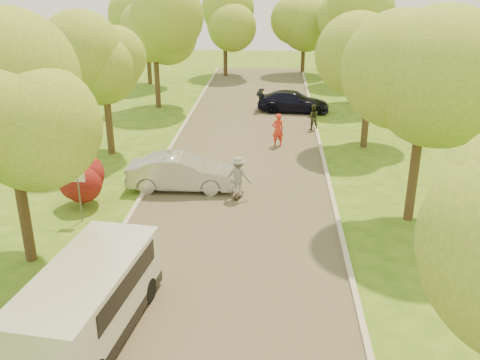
% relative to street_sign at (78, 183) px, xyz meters
% --- Properties ---
extents(ground, '(100.00, 100.00, 0.00)m').
position_rel_street_sign_xyz_m(ground, '(5.80, -4.00, -1.56)').
color(ground, '#385F16').
rests_on(ground, ground).
extents(road, '(8.00, 60.00, 0.01)m').
position_rel_street_sign_xyz_m(road, '(5.80, 4.00, -1.56)').
color(road, '#4C4438').
rests_on(road, ground).
extents(curb_left, '(0.18, 60.00, 0.12)m').
position_rel_street_sign_xyz_m(curb_left, '(1.75, 4.00, -1.50)').
color(curb_left, '#B2AD9E').
rests_on(curb_left, ground).
extents(curb_right, '(0.18, 60.00, 0.12)m').
position_rel_street_sign_xyz_m(curb_right, '(9.85, 4.00, -1.50)').
color(curb_right, '#B2AD9E').
rests_on(curb_right, ground).
extents(street_sign, '(0.55, 0.06, 2.17)m').
position_rel_street_sign_xyz_m(street_sign, '(0.00, 0.00, 0.00)').
color(street_sign, '#59595E').
rests_on(street_sign, ground).
extents(red_shrub, '(1.70, 1.70, 1.95)m').
position_rel_street_sign_xyz_m(red_shrub, '(-0.50, 1.50, -0.47)').
color(red_shrub, '#382619').
rests_on(red_shrub, ground).
extents(tree_l_mida, '(4.71, 4.60, 7.39)m').
position_rel_street_sign_xyz_m(tree_l_mida, '(-0.50, -3.00, 3.61)').
color(tree_l_mida, '#382619').
rests_on(tree_l_mida, ground).
extents(tree_l_midb, '(4.30, 4.20, 6.62)m').
position_rel_street_sign_xyz_m(tree_l_midb, '(-1.01, 8.00, 3.02)').
color(tree_l_midb, '#382619').
rests_on(tree_l_midb, ground).
extents(tree_l_far, '(4.92, 4.80, 7.79)m').
position_rel_street_sign_xyz_m(tree_l_far, '(-0.59, 18.00, 3.90)').
color(tree_l_far, '#382619').
rests_on(tree_l_far, ground).
extents(tree_r_mida, '(5.13, 5.00, 7.95)m').
position_rel_street_sign_xyz_m(tree_r_mida, '(12.82, 1.00, 3.97)').
color(tree_r_mida, '#382619').
rests_on(tree_r_mida, ground).
extents(tree_r_midb, '(4.51, 4.40, 7.01)m').
position_rel_street_sign_xyz_m(tree_r_midb, '(12.40, 10.00, 3.32)').
color(tree_r_midb, '#382619').
rests_on(tree_r_midb, ground).
extents(tree_r_far, '(5.33, 5.20, 8.34)m').
position_rel_street_sign_xyz_m(tree_r_far, '(13.03, 20.00, 4.27)').
color(tree_r_far, '#382619').
rests_on(tree_r_far, ground).
extents(tree_bg_a, '(5.12, 5.00, 7.72)m').
position_rel_street_sign_xyz_m(tree_bg_a, '(-2.98, 26.00, 3.75)').
color(tree_bg_a, '#382619').
rests_on(tree_bg_a, ground).
extents(tree_bg_b, '(5.12, 5.00, 7.95)m').
position_rel_street_sign_xyz_m(tree_bg_b, '(14.02, 28.00, 3.97)').
color(tree_bg_b, '#382619').
rests_on(tree_bg_b, ground).
extents(tree_bg_c, '(4.92, 4.80, 7.33)m').
position_rel_street_sign_xyz_m(tree_bg_c, '(3.01, 30.00, 3.46)').
color(tree_bg_c, '#382619').
rests_on(tree_bg_c, ground).
extents(tree_bg_d, '(5.12, 5.00, 7.72)m').
position_rel_street_sign_xyz_m(tree_bg_d, '(10.02, 32.00, 3.75)').
color(tree_bg_d, '#382619').
rests_on(tree_bg_d, ground).
extents(minivan, '(2.78, 5.63, 2.01)m').
position_rel_street_sign_xyz_m(minivan, '(2.61, -6.69, -0.50)').
color(minivan, silver).
rests_on(minivan, ground).
extents(silver_sedan, '(4.73, 1.72, 1.55)m').
position_rel_street_sign_xyz_m(silver_sedan, '(3.32, 3.44, -0.79)').
color(silver_sedan, '#ADAEB2').
rests_on(silver_sedan, ground).
extents(dark_sedan, '(4.98, 2.40, 1.40)m').
position_rel_street_sign_xyz_m(dark_sedan, '(8.55, 17.42, -0.87)').
color(dark_sedan, black).
rests_on(dark_sedan, ground).
extents(longboard, '(0.46, 0.92, 0.10)m').
position_rel_street_sign_xyz_m(longboard, '(5.86, 2.65, -1.47)').
color(longboard, black).
rests_on(longboard, ground).
extents(skateboarder, '(1.24, 0.90, 1.73)m').
position_rel_street_sign_xyz_m(skateboarder, '(5.86, 2.65, -0.59)').
color(skateboarder, gray).
rests_on(skateboarder, longboard).
extents(person_striped, '(0.76, 0.63, 1.80)m').
position_rel_street_sign_xyz_m(person_striped, '(7.51, 9.88, -0.66)').
color(person_striped, red).
rests_on(person_striped, ground).
extents(person_olive, '(0.81, 0.67, 1.55)m').
position_rel_street_sign_xyz_m(person_olive, '(9.60, 13.14, -0.79)').
color(person_olive, '#2C2F1C').
rests_on(person_olive, ground).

